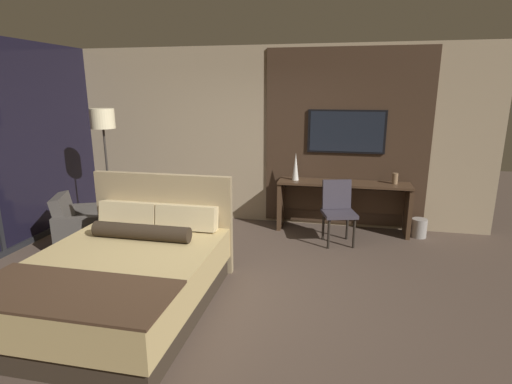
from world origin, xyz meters
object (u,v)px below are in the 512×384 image
object	(u,v)px
desk	(343,197)
desk_chair	(338,206)
floor_lamp	(103,129)
bed	(123,277)
armchair_by_window	(84,229)
tv	(346,132)
vase_short	(395,178)
vase_tall	(296,167)
waste_bin	(419,228)

from	to	relation	value
desk	desk_chair	size ratio (longest dim) A/B	2.20
desk	floor_lamp	xyz separation A→B (m)	(-3.41, -0.89, 1.05)
desk	bed	bearing A→B (deg)	-127.57
armchair_by_window	floor_lamp	bearing A→B (deg)	-32.63
bed	tv	bearing A→B (deg)	54.10
vase_short	desk_chair	bearing A→B (deg)	-146.98
vase_tall	waste_bin	size ratio (longest dim) A/B	1.51
desk	desk_chair	distance (m)	0.52
tv	waste_bin	size ratio (longest dim) A/B	4.15
waste_bin	bed	bearing A→B (deg)	-140.35
desk	floor_lamp	size ratio (longest dim) A/B	1.05
vase_short	waste_bin	distance (m)	0.82
tv	vase_short	world-z (taller)	tv
desk_chair	waste_bin	xyz separation A→B (m)	(1.20, 0.44, -0.40)
desk_chair	waste_bin	distance (m)	1.34
vase_short	floor_lamp	bearing A→B (deg)	-167.73
bed	tv	distance (m)	3.83
floor_lamp	vase_short	distance (m)	4.31
desk	waste_bin	world-z (taller)	desk
bed	desk_chair	bearing A→B (deg)	47.62
desk	vase_tall	bearing A→B (deg)	-177.32
desk_chair	armchair_by_window	size ratio (longest dim) A/B	0.94
armchair_by_window	waste_bin	xyz separation A→B (m)	(4.63, 1.37, -0.12)
bed	floor_lamp	distance (m)	2.60
desk	armchair_by_window	bearing A→B (deg)	-157.67
armchair_by_window	floor_lamp	xyz separation A→B (m)	(0.09, 0.55, 1.33)
desk	vase_tall	size ratio (longest dim) A/B	4.66
vase_short	tv	bearing A→B (deg)	167.73
bed	waste_bin	distance (m)	4.25
floor_lamp	vase_tall	bearing A→B (deg)	17.71
vase_short	waste_bin	world-z (taller)	vase_short
floor_lamp	waste_bin	distance (m)	4.84
desk	waste_bin	size ratio (longest dim) A/B	7.05
bed	desk_chair	world-z (taller)	bed
desk	vase_short	bearing A→B (deg)	1.08
tv	vase_tall	world-z (taller)	tv
tv	vase_tall	xyz separation A→B (m)	(-0.74, -0.21, -0.53)
desk	tv	world-z (taller)	tv
bed	floor_lamp	size ratio (longest dim) A/B	1.16
vase_tall	waste_bin	distance (m)	2.05
desk	floor_lamp	bearing A→B (deg)	-165.40
waste_bin	floor_lamp	bearing A→B (deg)	-169.76
desk_chair	desk	bearing A→B (deg)	67.07
armchair_by_window	vase_short	world-z (taller)	vase_short
desk	vase_short	size ratio (longest dim) A/B	12.35
bed	floor_lamp	world-z (taller)	floor_lamp
bed	waste_bin	bearing A→B (deg)	39.65
bed	tv	world-z (taller)	tv
bed	armchair_by_window	world-z (taller)	bed
bed	desk	distance (m)	3.51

